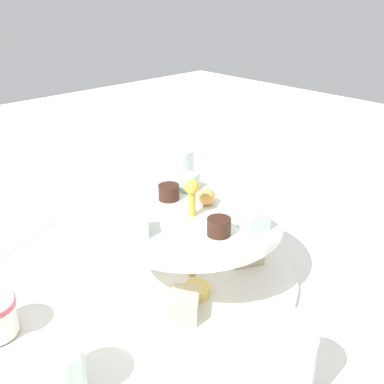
{
  "coord_description": "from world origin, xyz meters",
  "views": [
    {
      "loc": [
        0.4,
        -0.38,
        0.39
      ],
      "look_at": [
        0.0,
        0.0,
        0.14
      ],
      "focal_mm": 43.79,
      "sensor_mm": 36.0,
      "label": 1
    }
  ],
  "objects_px": {
    "butter_knife_left": "(372,249)",
    "butter_knife_right": "(20,243)",
    "water_glass_tall_right": "(176,178)",
    "water_glass_mid_back": "(284,364)",
    "tiered_serving_stand": "(192,253)",
    "water_glass_short_left": "(54,376)"
  },
  "relations": [
    {
      "from": "tiered_serving_stand",
      "to": "butter_knife_left",
      "type": "xyz_separation_m",
      "value": [
        0.14,
        0.27,
        -0.05
      ]
    },
    {
      "from": "water_glass_tall_right",
      "to": "water_glass_mid_back",
      "type": "height_order",
      "value": "water_glass_tall_right"
    },
    {
      "from": "water_glass_short_left",
      "to": "butter_knife_right",
      "type": "xyz_separation_m",
      "value": [
        -0.33,
        0.11,
        -0.03
      ]
    },
    {
      "from": "water_glass_short_left",
      "to": "butter_knife_left",
      "type": "bearing_deg",
      "value": 81.05
    },
    {
      "from": "butter_knife_right",
      "to": "water_glass_mid_back",
      "type": "height_order",
      "value": "water_glass_mid_back"
    },
    {
      "from": "water_glass_tall_right",
      "to": "tiered_serving_stand",
      "type": "bearing_deg",
      "value": -36.85
    },
    {
      "from": "water_glass_tall_right",
      "to": "butter_knife_left",
      "type": "distance_m",
      "value": 0.36
    },
    {
      "from": "water_glass_tall_right",
      "to": "water_glass_mid_back",
      "type": "xyz_separation_m",
      "value": [
        0.41,
        -0.23,
        -0.01
      ]
    },
    {
      "from": "tiered_serving_stand",
      "to": "water_glass_tall_right",
      "type": "relative_size",
      "value": 2.64
    },
    {
      "from": "tiered_serving_stand",
      "to": "water_glass_mid_back",
      "type": "height_order",
      "value": "tiered_serving_stand"
    },
    {
      "from": "tiered_serving_stand",
      "to": "water_glass_short_left",
      "type": "relative_size",
      "value": 4.33
    },
    {
      "from": "water_glass_mid_back",
      "to": "butter_knife_left",
      "type": "bearing_deg",
      "value": 102.36
    },
    {
      "from": "water_glass_tall_right",
      "to": "butter_knife_right",
      "type": "xyz_separation_m",
      "value": [
        -0.07,
        -0.28,
        -0.05
      ]
    },
    {
      "from": "tiered_serving_stand",
      "to": "water_glass_short_left",
      "type": "distance_m",
      "value": 0.25
    },
    {
      "from": "water_glass_short_left",
      "to": "butter_knife_left",
      "type": "distance_m",
      "value": 0.52
    },
    {
      "from": "butter_knife_right",
      "to": "water_glass_mid_back",
      "type": "distance_m",
      "value": 0.49
    },
    {
      "from": "water_glass_tall_right",
      "to": "butter_knife_left",
      "type": "bearing_deg",
      "value": 19.16
    },
    {
      "from": "butter_knife_right",
      "to": "water_glass_short_left",
      "type": "bearing_deg",
      "value": 46.2
    },
    {
      "from": "water_glass_short_left",
      "to": "butter_knife_left",
      "type": "xyz_separation_m",
      "value": [
        0.08,
        0.51,
        -0.03
      ]
    },
    {
      "from": "butter_knife_left",
      "to": "water_glass_mid_back",
      "type": "bearing_deg",
      "value": 136.85
    },
    {
      "from": "tiered_serving_stand",
      "to": "water_glass_mid_back",
      "type": "distance_m",
      "value": 0.22
    },
    {
      "from": "butter_knife_left",
      "to": "butter_knife_right",
      "type": "distance_m",
      "value": 0.57
    }
  ]
}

